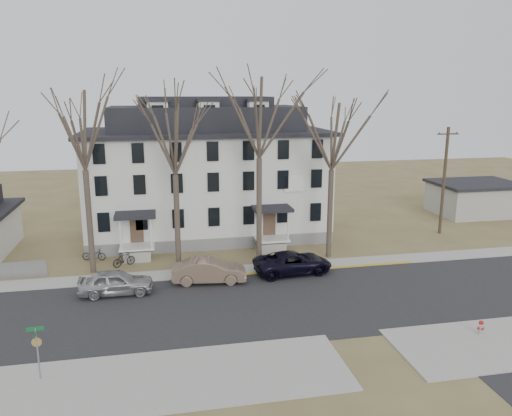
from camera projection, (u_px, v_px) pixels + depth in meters
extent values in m
plane|color=olive|center=(277.00, 319.00, 28.09)|extent=(120.00, 120.00, 0.00)
cube|color=#27272A|center=(269.00, 304.00, 30.00)|extent=(120.00, 10.00, 0.04)
cube|color=#A09F97|center=(250.00, 270.00, 35.73)|extent=(120.00, 2.00, 0.08)
cube|color=#A09F97|center=(126.00, 384.00, 21.79)|extent=(20.00, 5.00, 0.08)
cube|color=gold|center=(321.00, 270.00, 35.82)|extent=(14.00, 0.25, 0.06)
cube|color=slate|center=(208.00, 228.00, 44.78)|extent=(20.00, 10.00, 1.00)
cube|color=silver|center=(207.00, 179.00, 43.75)|extent=(20.00, 10.00, 8.00)
cube|color=black|center=(206.00, 132.00, 42.81)|extent=(20.80, 10.80, 0.30)
cube|color=black|center=(205.00, 118.00, 42.55)|extent=(16.00, 7.00, 2.00)
cube|color=black|center=(205.00, 101.00, 42.23)|extent=(11.00, 4.50, 0.80)
cube|color=white|center=(137.00, 247.00, 37.83)|extent=(2.60, 2.00, 0.16)
cube|color=white|center=(272.00, 239.00, 39.83)|extent=(2.60, 2.00, 0.16)
cube|color=white|center=(294.00, 184.00, 40.09)|extent=(1.60, 0.08, 1.20)
cube|color=#A09F97|center=(475.00, 200.00, 51.79)|extent=(8.00, 6.00, 3.00)
cube|color=black|center=(476.00, 184.00, 51.40)|extent=(8.50, 6.50, 0.30)
cylinder|color=#473B31|center=(90.00, 222.00, 34.52)|extent=(0.40, 0.40, 7.28)
cylinder|color=#473B31|center=(177.00, 222.00, 35.72)|extent=(0.40, 0.40, 6.76)
cylinder|color=#473B31|center=(259.00, 211.00, 36.74)|extent=(0.40, 0.40, 7.80)
cylinder|color=#473B31|center=(330.00, 214.00, 37.91)|extent=(0.40, 0.40, 6.76)
cylinder|color=#3D3023|center=(444.00, 181.00, 43.89)|extent=(0.28, 0.28, 9.50)
cube|color=#3D3023|center=(448.00, 134.00, 42.94)|extent=(2.00, 0.12, 0.12)
imported|color=#A1A1A1|center=(116.00, 283.00, 31.26)|extent=(4.61, 1.86, 1.57)
imported|color=#77604C|center=(209.00, 271.00, 33.21)|extent=(5.05, 2.24, 1.61)
imported|color=black|center=(293.00, 263.00, 34.90)|extent=(5.68, 3.01, 1.52)
imported|color=black|center=(94.00, 255.00, 37.58)|extent=(1.88, 1.02, 0.94)
imported|color=black|center=(124.00, 260.00, 36.28)|extent=(1.75, 1.24, 1.04)
cylinder|color=#B7B7BA|center=(480.00, 335.00, 26.16)|extent=(0.33, 0.33, 0.06)
cylinder|color=#B7B7BA|center=(481.00, 329.00, 26.08)|extent=(0.23, 0.23, 0.58)
sphere|color=#A51411|center=(481.00, 323.00, 26.00)|extent=(0.25, 0.25, 0.25)
cylinder|color=#A51411|center=(481.00, 328.00, 26.07)|extent=(0.35, 0.12, 0.12)
cylinder|color=#A51411|center=(481.00, 328.00, 26.07)|extent=(0.12, 0.31, 0.12)
cylinder|color=gray|center=(38.00, 354.00, 21.84)|extent=(0.07, 0.07, 2.52)
cube|color=#0C5926|center=(35.00, 329.00, 21.56)|extent=(0.73, 0.03, 0.17)
cube|color=#0C5926|center=(36.00, 333.00, 21.61)|extent=(0.03, 0.73, 0.17)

